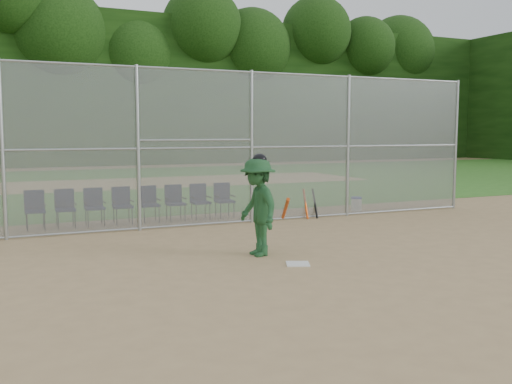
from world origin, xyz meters
name	(u,v)px	position (x,y,z in m)	size (l,w,h in m)	color
ground	(313,266)	(0.00, 0.00, 0.00)	(100.00, 100.00, 0.00)	tan
grass_strip	(119,184)	(0.00, 18.00, 0.01)	(100.00, 100.00, 0.00)	#336F21
dirt_patch_far	(119,184)	(0.00, 18.00, 0.01)	(24.00, 24.00, 0.00)	tan
backstop_fence	(216,145)	(0.00, 5.00, 2.07)	(16.09, 0.09, 4.00)	gray
treeline	(109,68)	(0.00, 20.00, 5.50)	(81.00, 60.00, 11.00)	black
home_plate	(298,264)	(-0.19, 0.22, 0.01)	(0.41, 0.41, 0.02)	white
batter_at_plate	(258,206)	(-0.54, 1.23, 0.96)	(0.93, 1.40, 1.99)	#1D4A26
water_cooler	(356,204)	(4.84, 5.76, 0.22)	(0.34, 0.34, 0.43)	white
spare_bats	(310,204)	(2.79, 5.01, 0.41)	(0.36, 0.35, 0.83)	#D84C14
chair_0	(35,210)	(-4.31, 6.21, 0.48)	(0.54, 0.52, 0.96)	#0E1333
chair_1	(66,209)	(-3.60, 6.21, 0.48)	(0.54, 0.52, 0.96)	#0E1333
chair_2	(95,207)	(-2.88, 6.21, 0.48)	(0.54, 0.52, 0.96)	#0E1333
chair_3	(123,206)	(-2.16, 6.21, 0.48)	(0.54, 0.52, 0.96)	#0E1333
chair_4	(150,204)	(-1.45, 6.21, 0.48)	(0.54, 0.52, 0.96)	#0E1333
chair_5	(176,203)	(-0.73, 6.21, 0.48)	(0.54, 0.52, 0.96)	#0E1333
chair_6	(201,201)	(-0.02, 6.21, 0.48)	(0.54, 0.52, 0.96)	#0E1333
chair_7	(225,200)	(0.70, 6.21, 0.48)	(0.54, 0.52, 0.96)	#0E1333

